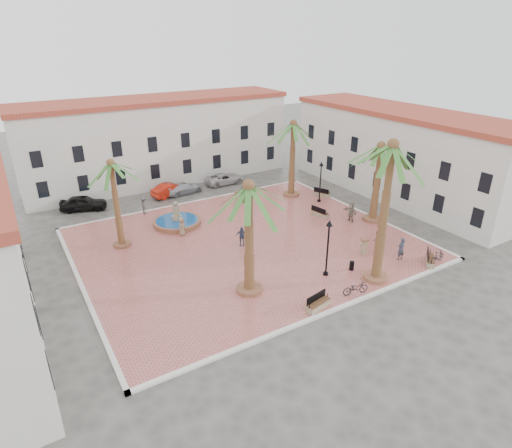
# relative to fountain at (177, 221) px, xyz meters

# --- Properties ---
(ground) EXTENTS (120.00, 120.00, 0.00)m
(ground) POSITION_rel_fountain_xyz_m (3.48, -6.45, -0.45)
(ground) COLOR #56544F
(ground) RESTS_ON ground
(plaza) EXTENTS (26.00, 22.00, 0.15)m
(plaza) POSITION_rel_fountain_xyz_m (3.48, -6.45, -0.38)
(plaza) COLOR #C4655D
(plaza) RESTS_ON ground
(kerb_n) EXTENTS (26.30, 0.30, 0.16)m
(kerb_n) POSITION_rel_fountain_xyz_m (3.48, 4.55, -0.37)
(kerb_n) COLOR silver
(kerb_n) RESTS_ON ground
(kerb_s) EXTENTS (26.30, 0.30, 0.16)m
(kerb_s) POSITION_rel_fountain_xyz_m (3.48, -17.45, -0.37)
(kerb_s) COLOR silver
(kerb_s) RESTS_ON ground
(kerb_e) EXTENTS (0.30, 22.30, 0.16)m
(kerb_e) POSITION_rel_fountain_xyz_m (16.48, -6.45, -0.37)
(kerb_e) COLOR silver
(kerb_e) RESTS_ON ground
(kerb_w) EXTENTS (0.30, 22.30, 0.16)m
(kerb_w) POSITION_rel_fountain_xyz_m (-9.52, -6.45, -0.37)
(kerb_w) COLOR silver
(kerb_w) RESTS_ON ground
(building_north) EXTENTS (30.40, 7.40, 9.50)m
(building_north) POSITION_rel_fountain_xyz_m (3.48, 13.54, 4.31)
(building_north) COLOR silver
(building_north) RESTS_ON ground
(building_east) EXTENTS (7.40, 26.40, 9.00)m
(building_east) POSITION_rel_fountain_xyz_m (23.48, -4.45, 4.06)
(building_east) COLOR silver
(building_east) RESTS_ON ground
(fountain) EXTENTS (4.30, 4.30, 2.22)m
(fountain) POSITION_rel_fountain_xyz_m (0.00, 0.00, 0.00)
(fountain) COLOR #9A5F42
(fountain) RESTS_ON plaza
(palm_nw) EXTENTS (4.61, 4.61, 7.29)m
(palm_nw) POSITION_rel_fountain_xyz_m (-5.43, -1.63, 5.89)
(palm_nw) COLOR #9A5F42
(palm_nw) RESTS_ON plaza
(palm_sw) EXTENTS (5.80, 5.80, 7.88)m
(palm_sw) POSITION_rel_fountain_xyz_m (0.09, -12.83, 6.26)
(palm_sw) COLOR #9A5F42
(palm_sw) RESTS_ON plaza
(palm_s) EXTENTS (5.71, 5.71, 10.02)m
(palm_s) POSITION_rel_fountain_xyz_m (8.52, -16.15, 8.32)
(palm_s) COLOR #9A5F42
(palm_s) RESTS_ON plaza
(palm_e) EXTENTS (5.76, 5.76, 7.40)m
(palm_e) POSITION_rel_fountain_xyz_m (15.88, -8.53, 5.80)
(palm_e) COLOR #9A5F42
(palm_e) RESTS_ON plaza
(palm_ne) EXTENTS (5.54, 5.54, 8.03)m
(palm_ne) POSITION_rel_fountain_xyz_m (13.29, 0.82, 6.44)
(palm_ne) COLOR #9A5F42
(palm_ne) RESTS_ON plaza
(bench_s) EXTENTS (1.94, 0.91, 0.98)m
(bench_s) POSITION_rel_fountain_xyz_m (2.79, -16.83, -0.02)
(bench_s) COLOR gray
(bench_s) RESTS_ON plaza
(bench_se) EXTENTS (1.77, 1.64, 0.98)m
(bench_se) POSITION_rel_fountain_xyz_m (13.67, -16.66, -0.03)
(bench_se) COLOR gray
(bench_se) RESTS_ON plaza
(bench_e) EXTENTS (0.88, 1.91, 0.97)m
(bench_e) POSITION_rel_fountain_xyz_m (12.24, -5.29, -0.03)
(bench_e) COLOR gray
(bench_e) RESTS_ON plaza
(bench_ne) EXTENTS (1.28, 1.86, 0.95)m
(bench_ne) POSITION_rel_fountain_xyz_m (15.87, -1.16, -0.03)
(bench_ne) COLOR gray
(bench_ne) RESTS_ON plaza
(lamppost_s) EXTENTS (0.47, 0.47, 4.31)m
(lamppost_s) POSITION_rel_fountain_xyz_m (5.84, -13.90, 2.61)
(lamppost_s) COLOR black
(lamppost_s) RESTS_ON plaza
(lamppost_e) EXTENTS (0.46, 0.46, 4.21)m
(lamppost_e) POSITION_rel_fountain_xyz_m (14.68, -2.21, 2.55)
(lamppost_e) COLOR black
(lamppost_e) RESTS_ON plaza
(bollard_se) EXTENTS (0.47, 0.47, 1.30)m
(bollard_se) POSITION_rel_fountain_xyz_m (10.36, -13.04, 0.37)
(bollard_se) COLOR gray
(bollard_se) RESTS_ON plaza
(bollard_n) EXTENTS (0.56, 0.56, 1.47)m
(bollard_n) POSITION_rel_fountain_xyz_m (6.89, 1.05, 0.46)
(bollard_n) COLOR gray
(bollard_n) RESTS_ON plaza
(bollard_e) EXTENTS (0.56, 0.56, 1.48)m
(bollard_e) POSITION_rel_fountain_xyz_m (13.18, -12.09, 0.46)
(bollard_e) COLOR gray
(bollard_e) RESTS_ON plaza
(litter_bin) EXTENTS (0.35, 0.35, 0.68)m
(litter_bin) POSITION_rel_fountain_xyz_m (7.91, -14.34, 0.04)
(litter_bin) COLOR black
(litter_bin) RESTS_ON plaza
(cyclist_a) EXTENTS (0.68, 0.47, 1.81)m
(cyclist_a) POSITION_rel_fountain_xyz_m (12.18, -15.07, 0.60)
(cyclist_a) COLOR #2E3444
(cyclist_a) RESTS_ON plaza
(bicycle_a) EXTENTS (1.94, 1.04, 0.97)m
(bicycle_a) POSITION_rel_fountain_xyz_m (5.91, -16.85, 0.18)
(bicycle_a) COLOR black
(bicycle_a) RESTS_ON plaza
(cyclist_b) EXTENTS (1.05, 0.99, 1.70)m
(cyclist_b) POSITION_rel_fountain_xyz_m (11.66, -13.10, 0.55)
(cyclist_b) COLOR maroon
(cyclist_b) RESTS_ON plaza
(bicycle_b) EXTENTS (1.66, 0.58, 0.98)m
(bicycle_b) POSITION_rel_fountain_xyz_m (14.23, -16.85, 0.19)
(bicycle_b) COLOR black
(bicycle_b) RESTS_ON plaza
(pedestrian_fountain_a) EXTENTS (0.95, 0.92, 1.64)m
(pedestrian_fountain_a) POSITION_rel_fountain_xyz_m (-0.47, -2.41, 0.52)
(pedestrian_fountain_a) COLOR #978060
(pedestrian_fountain_a) RESTS_ON plaza
(pedestrian_fountain_b) EXTENTS (1.04, 0.87, 1.67)m
(pedestrian_fountain_b) POSITION_rel_fountain_xyz_m (2.95, -6.72, 0.53)
(pedestrian_fountain_b) COLOR #354463
(pedestrian_fountain_b) RESTS_ON plaza
(pedestrian_north) EXTENTS (0.71, 1.17, 1.77)m
(pedestrian_north) POSITION_rel_fountain_xyz_m (-1.73, 3.95, 0.58)
(pedestrian_north) COLOR #4B4A4F
(pedestrian_north) RESTS_ON plaza
(pedestrian_east) EXTENTS (0.56, 1.71, 1.84)m
(pedestrian_east) POSITION_rel_fountain_xyz_m (13.92, -7.66, 0.62)
(pedestrian_east) COLOR slate
(pedestrian_east) RESTS_ON plaza
(car_black) EXTENTS (4.71, 3.15, 1.49)m
(car_black) POSITION_rel_fountain_xyz_m (-6.47, 8.32, 0.29)
(car_black) COLOR black
(car_black) RESTS_ON ground
(car_red) EXTENTS (4.50, 2.33, 1.41)m
(car_red) POSITION_rel_fountain_xyz_m (2.41, 7.69, 0.25)
(car_red) COLOR red
(car_red) RESTS_ON ground
(car_silver) EXTENTS (4.42, 2.24, 1.23)m
(car_silver) POSITION_rel_fountain_xyz_m (3.77, 7.66, 0.16)
(car_silver) COLOR #ACADB5
(car_silver) RESTS_ON ground
(car_white) EXTENTS (4.55, 2.15, 1.26)m
(car_white) POSITION_rel_fountain_xyz_m (9.13, 8.22, 0.18)
(car_white) COLOR #BFB6B7
(car_white) RESTS_ON ground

